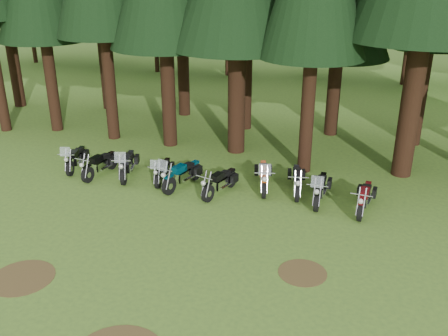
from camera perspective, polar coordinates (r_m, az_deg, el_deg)
The scene contains 16 objects.
ground at distance 15.35m, azimuth -8.43°, elevation -10.04°, with size 120.00×120.00×0.00m, color #436A26.
decid_2 at distance 39.96m, azimuth -7.70°, elevation 17.76°, with size 6.72×6.53×8.40m.
decid_3 at distance 38.38m, azimuth 0.76°, elevation 17.08°, with size 6.12×5.95×7.65m.
decid_4 at distance 38.35m, azimuth 10.74°, elevation 16.50°, with size 5.93×5.76×7.41m.
dirt_patch_0 at distance 15.39m, azimuth -22.06°, elevation -11.54°, with size 1.80×1.80×0.01m, color #4C3D1E.
dirt_patch_1 at distance 14.68m, azimuth 8.96°, elevation -11.73°, with size 1.40×1.40×0.01m, color #4C3D1E.
motorcycle_0 at distance 22.02m, azimuth -16.58°, elevation 1.00°, with size 0.72×2.17×1.37m.
motorcycle_1 at distance 21.10m, azimuth -14.00°, elevation 0.33°, with size 0.47×2.20×0.90m.
motorcycle_2 at distance 20.72m, azimuth -10.99°, elevation 0.31°, with size 0.92×2.35×1.49m.
motorcycle_3 at distance 20.10m, azimuth -7.03°, elevation -0.36°, with size 0.52×2.04×1.28m.
motorcycle_4 at distance 19.47m, azimuth -4.81°, elevation -0.82°, with size 0.98×2.37×1.51m.
motorcycle_5 at distance 18.83m, azimuth -0.47°, elevation -1.73°, with size 0.78×2.15×0.90m.
motorcycle_6 at distance 19.30m, azimuth 4.54°, elevation -1.04°, with size 0.85×2.36×1.49m.
motorcycle_7 at distance 19.16m, azimuth 8.32°, elevation -1.50°, with size 0.55×2.24×0.92m.
motorcycle_8 at distance 18.57m, azimuth 10.92°, elevation -2.42°, with size 0.44×2.32×1.47m.
motorcycle_9 at distance 18.27m, azimuth 15.74°, elevation -3.41°, with size 0.42×2.25×0.91m.
Camera 1 is at (5.79, -11.60, 8.23)m, focal length 40.00 mm.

